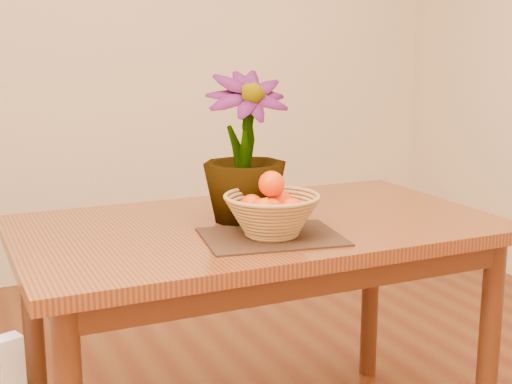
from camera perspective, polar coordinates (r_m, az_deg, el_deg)
name	(u,v)px	position (r m, az deg, el deg)	size (l,w,h in m)	color
wall_back	(102,26)	(3.89, -12.20, 12.89)	(4.00, 0.02, 2.70)	#FFE4C2
table	(258,250)	(2.13, 0.16, -4.70)	(1.40, 0.80, 0.75)	brown
placemat	(272,237)	(1.94, 1.27, -3.60)	(0.37, 0.28, 0.01)	#392214
wicker_basket	(272,217)	(1.92, 1.27, -2.01)	(0.26, 0.26, 0.11)	#A57645
orange_pile	(272,203)	(1.92, 1.27, -0.88)	(0.16, 0.15, 0.13)	red
potted_plant	(245,148)	(2.07, -0.90, 3.55)	(0.25, 0.25, 0.44)	#184A15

